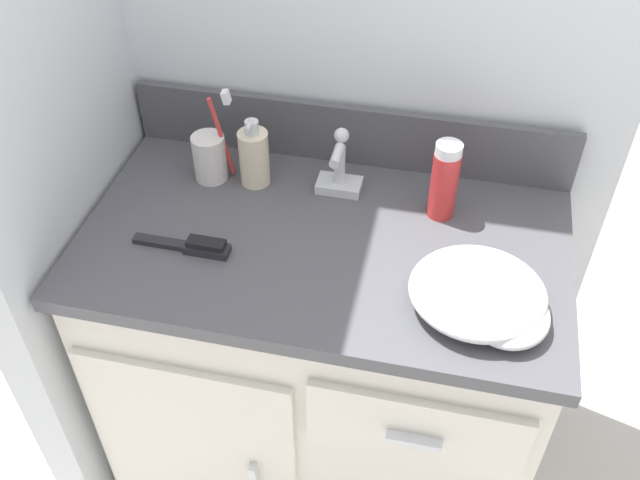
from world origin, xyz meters
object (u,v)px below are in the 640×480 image
at_px(soap_dispenser, 254,156).
at_px(toothbrush_cup, 210,156).
at_px(hand_towel, 484,297).
at_px(shaving_cream_can, 444,181).
at_px(hairbrush, 194,246).

bearing_deg(soap_dispenser, toothbrush_cup, -176.60).
bearing_deg(hand_towel, soap_dispenser, 151.44).
height_order(shaving_cream_can, hairbrush, shaving_cream_can).
bearing_deg(hairbrush, toothbrush_cup, 100.89).
relative_size(toothbrush_cup, shaving_cream_can, 1.23).
bearing_deg(shaving_cream_can, soap_dispenser, 176.97).
bearing_deg(soap_dispenser, hairbrush, -103.06).
bearing_deg(hairbrush, soap_dispenser, 77.55).
xyz_separation_m(toothbrush_cup, hand_towel, (0.56, -0.25, -0.02)).
distance_m(toothbrush_cup, shaving_cream_can, 0.47).
relative_size(shaving_cream_can, hairbrush, 0.88).
xyz_separation_m(shaving_cream_can, hand_towel, (0.09, -0.24, -0.05)).
bearing_deg(hairbrush, shaving_cream_can, 25.83).
distance_m(toothbrush_cup, hairbrush, 0.23).
bearing_deg(shaving_cream_can, hairbrush, -154.79).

